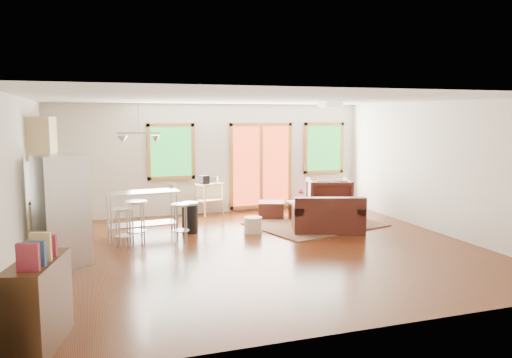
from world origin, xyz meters
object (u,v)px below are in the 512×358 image
object	(u,v)px
loveseat	(328,217)
island	(142,205)
coffee_table	(313,204)
refrigerator	(62,210)
kitchen_cart	(209,188)
armchair	(329,195)
ottoman	(271,210)
rug	(316,224)

from	to	relation	value
loveseat	island	world-z (taller)	island
coffee_table	refrigerator	world-z (taller)	refrigerator
kitchen_cart	coffee_table	bearing A→B (deg)	-34.52
armchair	kitchen_cart	distance (m)	2.79
coffee_table	ottoman	distance (m)	0.98
rug	refrigerator	xyz separation A→B (m)	(-4.96, -1.33, 0.85)
coffee_table	refrigerator	xyz separation A→B (m)	(-5.10, -1.76, 0.49)
rug	coffee_table	world-z (taller)	coffee_table
rug	kitchen_cart	xyz separation A→B (m)	(-1.89, 1.82, 0.63)
kitchen_cart	refrigerator	bearing A→B (deg)	-134.20
island	kitchen_cart	distance (m)	2.35
refrigerator	island	world-z (taller)	refrigerator
armchair	kitchen_cart	world-z (taller)	armchair
refrigerator	kitchen_cart	world-z (taller)	refrigerator
coffee_table	kitchen_cart	bearing A→B (deg)	145.48
coffee_table	island	xyz separation A→B (m)	(-3.73, -0.23, 0.23)
armchair	refrigerator	bearing A→B (deg)	38.08
coffee_table	ottoman	size ratio (longest dim) A/B	1.92
island	loveseat	bearing A→B (deg)	-13.43
refrigerator	rug	bearing A→B (deg)	-7.18
ottoman	refrigerator	size ratio (longest dim) A/B	0.33
rug	loveseat	size ratio (longest dim) A/B	1.62
armchair	ottoman	size ratio (longest dim) A/B	1.76
armchair	rug	bearing A→B (deg)	65.47
rug	refrigerator	bearing A→B (deg)	-164.97
armchair	island	size ratio (longest dim) A/B	0.69
rug	island	xyz separation A→B (m)	(-3.59, 0.20, 0.59)
kitchen_cart	armchair	bearing A→B (deg)	-22.97
loveseat	refrigerator	bearing A→B (deg)	-153.57
ottoman	kitchen_cart	size ratio (longest dim) A/B	0.60
refrigerator	island	distance (m)	2.07
rug	kitchen_cart	size ratio (longest dim) A/B	2.70
kitchen_cart	island	bearing A→B (deg)	-136.27
loveseat	ottoman	xyz separation A→B (m)	(-0.60, 1.66, -0.11)
coffee_table	ottoman	bearing A→B (deg)	143.32
loveseat	ottoman	size ratio (longest dim) A/B	2.80
kitchen_cart	rug	bearing A→B (deg)	-43.95
loveseat	coffee_table	world-z (taller)	loveseat
armchair	ottoman	bearing A→B (deg)	6.34
island	kitchen_cart	size ratio (longest dim) A/B	1.51
rug	ottoman	size ratio (longest dim) A/B	4.54
island	refrigerator	bearing A→B (deg)	-131.82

